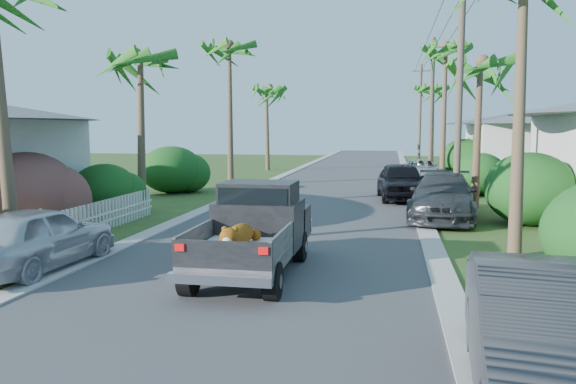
% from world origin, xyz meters
% --- Properties ---
extents(ground, '(120.00, 120.00, 0.00)m').
position_xyz_m(ground, '(0.00, 0.00, 0.00)').
color(ground, '#2D491B').
rests_on(ground, ground).
extents(road, '(8.00, 100.00, 0.02)m').
position_xyz_m(road, '(0.00, 25.00, 0.01)').
color(road, '#38383A').
rests_on(road, ground).
extents(curb_left, '(0.60, 100.00, 0.06)m').
position_xyz_m(curb_left, '(-4.30, 25.00, 0.03)').
color(curb_left, '#A5A39E').
rests_on(curb_left, ground).
extents(curb_right, '(0.60, 100.00, 0.06)m').
position_xyz_m(curb_right, '(4.30, 25.00, 0.03)').
color(curb_right, '#A5A39E').
rests_on(curb_right, ground).
extents(pickup_truck, '(1.98, 5.12, 2.06)m').
position_xyz_m(pickup_truck, '(0.07, 3.27, 1.01)').
color(pickup_truck, black).
rests_on(pickup_truck, ground).
extents(parked_car_rn, '(2.14, 5.11, 1.64)m').
position_xyz_m(parked_car_rn, '(5.00, -2.43, 0.82)').
color(parked_car_rn, '#27292C').
rests_on(parked_car_rn, ground).
extents(parked_car_rm, '(2.87, 5.85, 1.64)m').
position_xyz_m(parked_car_rm, '(5.00, 11.73, 0.82)').
color(parked_car_rm, '#323438').
rests_on(parked_car_rm, ground).
extents(parked_car_rf, '(2.48, 5.20, 1.72)m').
position_xyz_m(parked_car_rf, '(3.60, 17.22, 0.86)').
color(parked_car_rf, black).
rests_on(parked_car_rf, ground).
extents(parked_car_rd, '(2.31, 4.89, 1.35)m').
position_xyz_m(parked_car_rd, '(5.00, 27.03, 0.67)').
color(parked_car_rd, '#B0B3B8').
rests_on(parked_car_rd, ground).
extents(parked_car_ln, '(2.07, 4.59, 1.53)m').
position_xyz_m(parked_car_ln, '(-5.00, 2.35, 0.77)').
color(parked_car_ln, silver).
rests_on(parked_car_ln, ground).
extents(palm_l_b, '(4.40, 4.40, 7.40)m').
position_xyz_m(palm_l_b, '(-6.80, 12.00, 6.15)').
color(palm_l_b, brown).
rests_on(palm_l_b, ground).
extents(palm_l_c, '(4.40, 4.40, 9.20)m').
position_xyz_m(palm_l_c, '(-6.00, 22.00, 7.91)').
color(palm_l_c, brown).
rests_on(palm_l_c, ground).
extents(palm_l_d, '(4.40, 4.40, 7.70)m').
position_xyz_m(palm_l_d, '(-6.50, 34.00, 6.44)').
color(palm_l_d, brown).
rests_on(palm_l_d, ground).
extents(palm_r_b, '(4.40, 4.40, 7.20)m').
position_xyz_m(palm_r_b, '(6.60, 15.00, 5.95)').
color(palm_r_b, brown).
rests_on(palm_r_b, ground).
extents(palm_r_c, '(4.40, 4.40, 9.40)m').
position_xyz_m(palm_r_c, '(6.20, 26.00, 8.11)').
color(palm_r_c, brown).
rests_on(palm_r_c, ground).
extents(palm_r_d, '(4.40, 4.40, 8.00)m').
position_xyz_m(palm_r_d, '(6.50, 40.00, 6.74)').
color(palm_r_d, brown).
rests_on(palm_r_d, ground).
extents(shrub_l_b, '(3.00, 3.30, 2.60)m').
position_xyz_m(shrub_l_b, '(-7.80, 6.00, 1.30)').
color(shrub_l_b, '#AC1844').
rests_on(shrub_l_b, ground).
extents(shrub_l_c, '(2.40, 2.64, 2.00)m').
position_xyz_m(shrub_l_c, '(-7.40, 10.00, 1.00)').
color(shrub_l_c, '#194012').
rests_on(shrub_l_c, ground).
extents(shrub_l_d, '(3.20, 3.52, 2.40)m').
position_xyz_m(shrub_l_d, '(-8.00, 18.00, 1.20)').
color(shrub_l_d, '#194012').
rests_on(shrub_l_d, ground).
extents(shrub_r_b, '(3.00, 3.30, 2.50)m').
position_xyz_m(shrub_r_b, '(7.80, 11.00, 1.25)').
color(shrub_r_b, '#194012').
rests_on(shrub_r_b, ground).
extents(shrub_r_c, '(2.60, 2.86, 2.10)m').
position_xyz_m(shrub_r_c, '(7.50, 20.00, 1.05)').
color(shrub_r_c, '#194012').
rests_on(shrub_r_c, ground).
extents(shrub_r_d, '(3.20, 3.52, 2.60)m').
position_xyz_m(shrub_r_d, '(8.00, 30.00, 1.30)').
color(shrub_r_d, '#194012').
rests_on(shrub_r_d, ground).
extents(picket_fence, '(0.10, 11.00, 1.00)m').
position_xyz_m(picket_fence, '(-6.00, 5.50, 0.50)').
color(picket_fence, white).
rests_on(picket_fence, ground).
extents(house_right_far, '(9.00, 8.00, 4.60)m').
position_xyz_m(house_right_far, '(13.00, 30.00, 2.12)').
color(house_right_far, silver).
rests_on(house_right_far, ground).
extents(utility_pole_b, '(1.60, 0.26, 9.00)m').
position_xyz_m(utility_pole_b, '(5.60, 13.00, 4.60)').
color(utility_pole_b, brown).
rests_on(utility_pole_b, ground).
extents(utility_pole_c, '(1.60, 0.26, 9.00)m').
position_xyz_m(utility_pole_c, '(5.60, 28.00, 4.60)').
color(utility_pole_c, brown).
rests_on(utility_pole_c, ground).
extents(utility_pole_d, '(1.60, 0.26, 9.00)m').
position_xyz_m(utility_pole_d, '(5.60, 43.00, 4.60)').
color(utility_pole_d, brown).
rests_on(utility_pole_d, ground).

